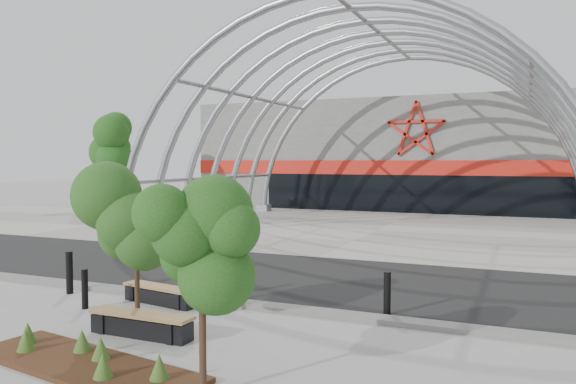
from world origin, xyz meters
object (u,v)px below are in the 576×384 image
bench_0 (160,295)px  bench_1 (141,325)px  bollard_2 (216,278)px  street_tree_1 (202,244)px  street_tree_0 (136,217)px

bench_0 → bench_1: bearing=-62.2°
bench_0 → bench_1: (1.22, -2.31, 0.02)m
bollard_2 → bench_0: bearing=-132.9°
bench_1 → bench_0: bearing=117.8°
street_tree_1 → bollard_2: bearing=118.6°
street_tree_1 → bench_0: 6.23m
bench_1 → bollard_2: 3.41m
street_tree_0 → bench_0: (-0.87, 1.98, -2.20)m
street_tree_0 → street_tree_1: 3.87m
street_tree_0 → bollard_2: bearing=87.6°
bench_0 → bollard_2: 1.50m
street_tree_1 → bench_1: street_tree_1 is taller
street_tree_0 → street_tree_1: (3.08, -2.34, -0.07)m
street_tree_0 → street_tree_1: size_ratio=1.03×
street_tree_0 → bollard_2: (0.13, 3.05, -1.90)m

